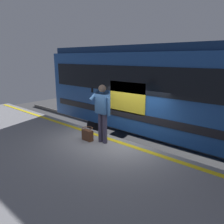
{
  "coord_description": "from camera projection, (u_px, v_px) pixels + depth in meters",
  "views": [
    {
      "loc": [
        -4.23,
        5.1,
        3.52
      ],
      "look_at": [
        0.09,
        0.3,
        1.91
      ],
      "focal_mm": 35.32,
      "sensor_mm": 36.0,
      "label": 1
    }
  ],
  "objects": [
    {
      "name": "passenger",
      "position": [
        103.0,
        109.0,
        6.45
      ],
      "size": [
        0.57,
        0.55,
        1.75
      ],
      "color": "#383347",
      "rests_on": "platform"
    },
    {
      "name": "safety_line",
      "position": [
        114.0,
        141.0,
        6.81
      ],
      "size": [
        16.02,
        0.16,
        0.01
      ],
      "primitive_type": "cube",
      "color": "yellow",
      "rests_on": "platform"
    },
    {
      "name": "handbag",
      "position": [
        87.0,
        134.0,
        6.81
      ],
      "size": [
        0.37,
        0.34,
        0.4
      ],
      "color": "#59331E",
      "rests_on": "platform"
    },
    {
      "name": "track_rail_near",
      "position": [
        145.0,
        151.0,
        8.32
      ],
      "size": [
        21.25,
        0.08,
        0.16
      ],
      "primitive_type": "cube",
      "color": "slate",
      "rests_on": "ground"
    },
    {
      "name": "ground_plane",
      "position": [
        120.0,
        167.0,
        7.27
      ],
      "size": [
        24.58,
        24.58,
        0.0
      ],
      "primitive_type": "plane",
      "color": "#3D3D3F"
    },
    {
      "name": "train_carriage",
      "position": [
        211.0,
        93.0,
        7.02
      ],
      "size": [
        13.09,
        2.83,
        3.76
      ],
      "color": "#1E478C",
      "rests_on": "ground"
    },
    {
      "name": "track_rail_far",
      "position": [
        164.0,
        141.0,
        9.36
      ],
      "size": [
        21.25,
        0.08,
        0.16
      ],
      "primitive_type": "cube",
      "color": "slate",
      "rests_on": "ground"
    },
    {
      "name": "platform",
      "position": [
        53.0,
        186.0,
        5.32
      ],
      "size": [
        16.35,
        5.08,
        1.01
      ],
      "primitive_type": "cube",
      "color": "gray",
      "rests_on": "ground"
    }
  ]
}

